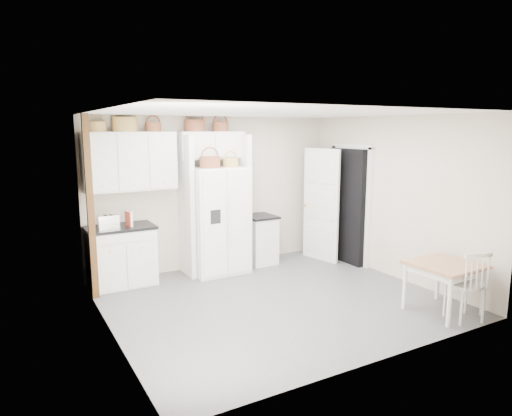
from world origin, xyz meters
TOP-DOWN VIEW (x-y plane):
  - floor at (0.00, 0.00)m, footprint 4.50×4.50m
  - ceiling at (0.00, 0.00)m, footprint 4.50×4.50m
  - wall_back at (0.00, 2.00)m, footprint 4.50×0.00m
  - wall_left at (-2.25, 0.00)m, footprint 0.00×4.00m
  - wall_right at (2.25, 0.00)m, footprint 0.00×4.00m
  - refrigerator at (-0.15, 1.60)m, footprint 0.92×0.74m
  - base_cab_left at (-1.73, 1.70)m, footprint 0.96×0.61m
  - base_cab_right at (0.72, 1.70)m, footprint 0.47×0.57m
  - dining_table at (1.70, -1.45)m, footprint 0.83×0.83m
  - windsor_chair at (1.72, -1.75)m, footprint 0.55×0.52m
  - counter_left at (-1.73, 1.70)m, footprint 1.01×0.65m
  - counter_right at (0.72, 1.70)m, footprint 0.51×0.61m
  - toaster at (-1.92, 1.59)m, footprint 0.30×0.18m
  - cookbook_red at (-1.62, 1.62)m, footprint 0.07×0.16m
  - cookbook_cream at (-1.60, 1.62)m, footprint 0.07×0.16m
  - basket_upper_a at (-1.96, 1.83)m, footprint 0.26×0.26m
  - basket_upper_b at (-1.56, 1.83)m, footprint 0.37×0.37m
  - basket_upper_c at (-1.12, 1.83)m, footprint 0.24×0.24m
  - basket_bridge_a at (-0.43, 1.83)m, footprint 0.34×0.34m
  - basket_bridge_b at (0.03, 1.83)m, footprint 0.28×0.28m
  - basket_fridge_a at (-0.31, 1.50)m, footprint 0.33×0.33m
  - basket_fridge_b at (0.06, 1.50)m, footprint 0.26×0.26m
  - upper_cabinet at (-1.50, 1.83)m, footprint 1.40×0.34m
  - bridge_cabinet at (-0.15, 1.83)m, footprint 1.12×0.34m
  - fridge_panel_left at (-0.66, 1.70)m, footprint 0.08×0.60m
  - fridge_panel_right at (0.36, 1.70)m, footprint 0.08×0.60m
  - trim_post at (-2.20, 1.35)m, footprint 0.09×0.09m
  - doorway_void at (2.16, 1.00)m, footprint 0.18×0.85m
  - door_slab at (1.80, 1.33)m, footprint 0.21×0.79m

SIDE VIEW (x-z plane):
  - floor at x=0.00m, z-range 0.00..0.00m
  - dining_table at x=1.70m, z-range 0.00..0.67m
  - base_cab_right at x=0.72m, z-range 0.00..0.83m
  - base_cab_left at x=-1.73m, z-range 0.00..0.89m
  - windsor_chair at x=1.72m, z-range 0.00..0.93m
  - counter_right at x=0.72m, z-range 0.83..0.87m
  - refrigerator at x=-0.15m, z-range 0.00..1.78m
  - counter_left at x=-1.73m, z-range 0.89..0.93m
  - doorway_void at x=2.16m, z-range 0.00..2.05m
  - door_slab at x=1.80m, z-range 0.00..2.05m
  - toaster at x=-1.92m, z-range 0.93..1.14m
  - cookbook_red at x=-1.62m, z-range 0.93..1.16m
  - cookbook_cream at x=-1.60m, z-range 0.93..1.16m
  - fridge_panel_left at x=-0.66m, z-range 0.00..2.30m
  - fridge_panel_right at x=0.36m, z-range 0.00..2.30m
  - wall_back at x=0.00m, z-range -0.95..3.55m
  - wall_left at x=-2.25m, z-range -0.70..3.30m
  - wall_right at x=2.25m, z-range -0.70..3.30m
  - trim_post at x=-2.20m, z-range 0.00..2.60m
  - basket_fridge_b at x=0.06m, z-range 1.78..1.92m
  - basket_fridge_a at x=-0.31m, z-range 1.78..1.96m
  - upper_cabinet at x=-1.50m, z-range 1.45..2.35m
  - bridge_cabinet at x=-0.15m, z-range 1.90..2.35m
  - basket_upper_c at x=-1.12m, z-range 2.35..2.49m
  - basket_upper_a at x=-1.96m, z-range 2.35..2.50m
  - basket_bridge_b at x=0.03m, z-range 2.35..2.51m
  - basket_bridge_a at x=-0.43m, z-range 2.35..2.54m
  - basket_upper_b at x=-1.56m, z-range 2.35..2.57m
  - ceiling at x=0.00m, z-range 2.60..2.60m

